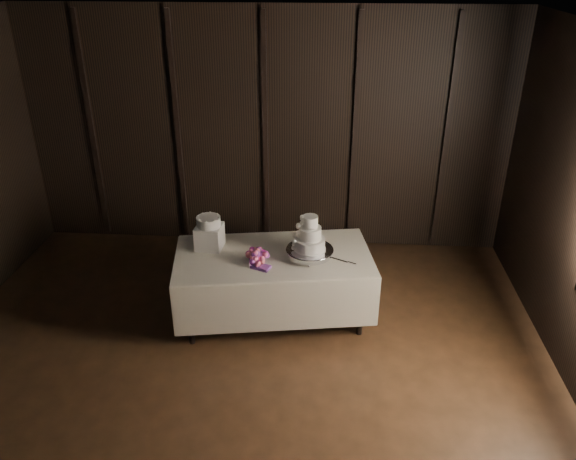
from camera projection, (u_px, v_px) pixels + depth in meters
The scene contains 8 objects.
room at pixel (209, 284), 3.83m from camera, with size 6.08×7.08×3.08m.
display_table at pixel (274, 284), 5.85m from camera, with size 2.13×1.35×0.76m.
cake_stand at pixel (310, 253), 5.64m from camera, with size 0.48×0.48×0.09m, color silver.
wedding_cake at pixel (307, 237), 5.54m from camera, with size 0.34×0.30×0.37m.
bouquet at pixel (257, 256), 5.54m from camera, with size 0.30×0.40×0.19m, color #B34466, non-canonical shape.
box_pedestal at pixel (210, 237), 5.78m from camera, with size 0.26×0.26×0.25m, color white.
small_cake at pixel (209, 222), 5.70m from camera, with size 0.25×0.25×0.10m, color white.
cake_knife at pixel (335, 259), 5.61m from camera, with size 0.37×0.02×0.01m, color silver.
Camera 1 is at (0.78, -3.20, 3.56)m, focal length 35.00 mm.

